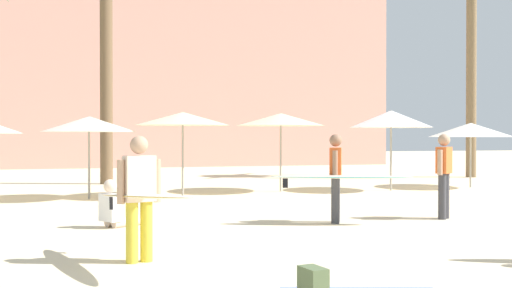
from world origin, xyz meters
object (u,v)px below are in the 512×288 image
object	(u,v)px
cafe_umbrella_6	(471,130)
cafe_umbrella_0	(281,120)
person_near_left	(444,172)
cafe_umbrella_5	(183,119)
person_far_left	(117,210)
cafe_umbrella_2	(89,124)
cafe_umbrella_3	(391,119)
person_mid_left	(338,175)
person_mid_right	(140,194)

from	to	relation	value
cafe_umbrella_6	cafe_umbrella_0	bearing A→B (deg)	177.54
person_near_left	cafe_umbrella_5	bearing A→B (deg)	175.31
cafe_umbrella_0	person_near_left	xyz separation A→B (m)	(1.14, -6.92, -1.23)
cafe_umbrella_6	person_far_left	size ratio (longest dim) A/B	2.88
cafe_umbrella_2	cafe_umbrella_3	xyz separation A→B (m)	(8.95, 0.08, 0.21)
cafe_umbrella_2	cafe_umbrella_5	distance (m)	2.50
person_near_left	cafe_umbrella_2	bearing A→B (deg)	-172.16
cafe_umbrella_0	cafe_umbrella_3	bearing A→B (deg)	-11.16
cafe_umbrella_5	cafe_umbrella_3	bearing A→B (deg)	1.50
cafe_umbrella_5	person_mid_left	world-z (taller)	cafe_umbrella_5
cafe_umbrella_2	cafe_umbrella_3	size ratio (longest dim) A/B	0.99
cafe_umbrella_3	cafe_umbrella_5	bearing A→B (deg)	-178.50
cafe_umbrella_0	cafe_umbrella_6	xyz separation A→B (m)	(6.44, -0.28, -0.30)
cafe_umbrella_6	person_mid_left	bearing A→B (deg)	-138.71
cafe_umbrella_5	cafe_umbrella_6	distance (m)	9.57
cafe_umbrella_0	person_far_left	world-z (taller)	cafe_umbrella_0
cafe_umbrella_6	person_near_left	size ratio (longest dim) A/B	1.58
cafe_umbrella_0	person_near_left	distance (m)	7.12
person_mid_left	person_near_left	xyz separation A→B (m)	(2.33, 0.05, 0.02)
person_far_left	person_near_left	bearing A→B (deg)	-39.64
person_far_left	cafe_umbrella_2	bearing A→B (deg)	60.20
person_mid_left	cafe_umbrella_2	bearing A→B (deg)	151.09
person_mid_left	person_near_left	size ratio (longest dim) A/B	1.54
cafe_umbrella_2	person_far_left	bearing A→B (deg)	-86.28
cafe_umbrella_2	person_near_left	xyz separation A→B (m)	(6.75, -6.18, -1.05)
cafe_umbrella_0	person_mid_right	bearing A→B (deg)	-118.05
cafe_umbrella_3	person_far_left	xyz separation A→B (m)	(-8.59, -5.57, -1.89)
cafe_umbrella_2	person_mid_left	size ratio (longest dim) A/B	0.95
cafe_umbrella_6	person_near_left	xyz separation A→B (m)	(-5.29, -6.64, -0.93)
person_mid_right	person_near_left	bearing A→B (deg)	98.98
cafe_umbrella_0	cafe_umbrella_3	size ratio (longest dim) A/B	1.05
cafe_umbrella_0	cafe_umbrella_6	distance (m)	6.45
cafe_umbrella_2	cafe_umbrella_6	xyz separation A→B (m)	(12.04, 0.46, -0.11)
cafe_umbrella_2	cafe_umbrella_5	size ratio (longest dim) A/B	0.95
person_mid_left	cafe_umbrella_0	bearing A→B (deg)	106.11
cafe_umbrella_0	person_far_left	distance (m)	8.36
cafe_umbrella_6	person_near_left	distance (m)	8.54
cafe_umbrella_5	person_mid_right	world-z (taller)	cafe_umbrella_5
cafe_umbrella_2	cafe_umbrella_5	world-z (taller)	cafe_umbrella_5
cafe_umbrella_3	cafe_umbrella_6	distance (m)	3.13
cafe_umbrella_3	person_far_left	bearing A→B (deg)	-147.02
cafe_umbrella_5	person_near_left	distance (m)	7.53
cafe_umbrella_5	cafe_umbrella_2	bearing A→B (deg)	177.85
cafe_umbrella_6	person_far_left	bearing A→B (deg)	-152.99
cafe_umbrella_3	cafe_umbrella_6	size ratio (longest dim) A/B	0.93
cafe_umbrella_0	person_near_left	size ratio (longest dim) A/B	1.56
cafe_umbrella_3	cafe_umbrella_2	bearing A→B (deg)	-179.52
person_near_left	person_far_left	xyz separation A→B (m)	(-6.39, 0.69, -0.63)
cafe_umbrella_5	person_mid_right	xyz separation A→B (m)	(-2.07, -8.92, -1.24)
cafe_umbrella_0	cafe_umbrella_2	world-z (taller)	cafe_umbrella_0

